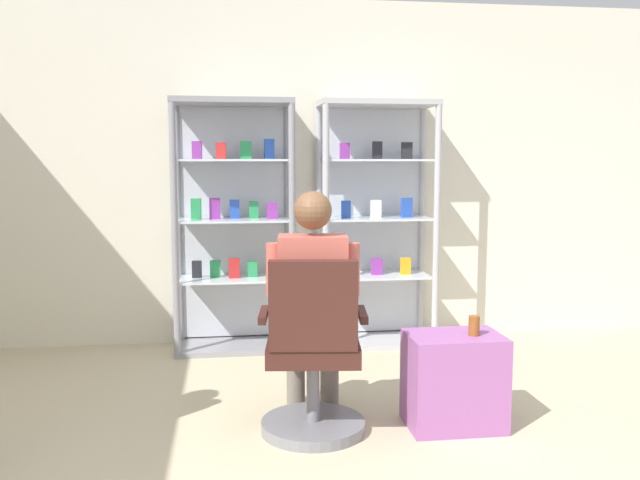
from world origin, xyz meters
TOP-DOWN VIEW (x-y plane):
  - back_wall at (0.00, 3.00)m, footprint 6.00×0.10m
  - display_cabinet_left at (-0.55, 2.76)m, footprint 0.90×0.45m
  - display_cabinet_right at (0.55, 2.76)m, footprint 0.90×0.45m
  - office_chair at (-0.16, 0.98)m, footprint 0.59×0.56m
  - seated_shopkeeper at (-0.14, 1.14)m, footprint 0.52×0.59m
  - storage_crate at (0.61, 1.00)m, footprint 0.51×0.36m
  - tea_glass at (0.71, 0.97)m, footprint 0.06×0.06m

SIDE VIEW (x-z plane):
  - storage_crate at x=0.61m, z-range 0.00..0.51m
  - office_chair at x=-0.16m, z-range -0.09..0.87m
  - tea_glass at x=0.71m, z-range 0.51..0.62m
  - seated_shopkeeper at x=-0.14m, z-range 0.07..1.36m
  - display_cabinet_right at x=0.55m, z-range 0.01..1.91m
  - display_cabinet_left at x=-0.55m, z-range 0.01..1.91m
  - back_wall at x=0.00m, z-range 0.00..2.70m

